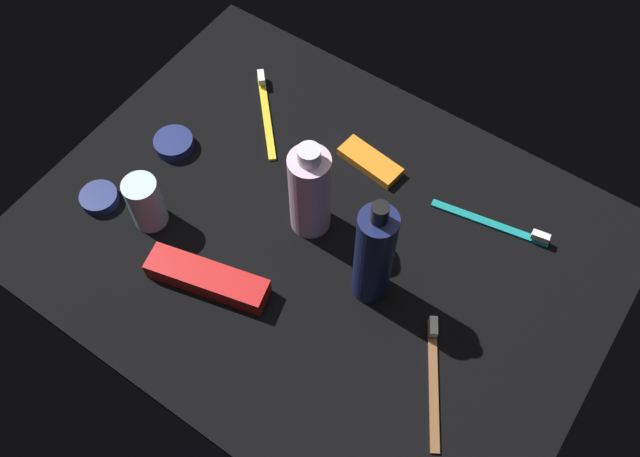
% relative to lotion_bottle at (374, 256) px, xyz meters
% --- Properties ---
extents(ground_plane, '(0.84, 0.64, 0.01)m').
position_rel_lotion_bottle_xyz_m(ground_plane, '(-0.10, 0.03, -0.10)').
color(ground_plane, black).
extents(lotion_bottle, '(0.05, 0.05, 0.21)m').
position_rel_lotion_bottle_xyz_m(lotion_bottle, '(0.00, 0.00, 0.00)').
color(lotion_bottle, '#161E4C').
rests_on(lotion_bottle, ground_plane).
extents(bodywash_bottle, '(0.06, 0.06, 0.18)m').
position_rel_lotion_bottle_xyz_m(bodywash_bottle, '(-0.13, 0.04, -0.01)').
color(bodywash_bottle, silver).
rests_on(bodywash_bottle, ground_plane).
extents(deodorant_stick, '(0.05, 0.05, 0.09)m').
position_rel_lotion_bottle_xyz_m(deodorant_stick, '(-0.33, -0.09, -0.05)').
color(deodorant_stick, silver).
rests_on(deodorant_stick, ground_plane).
extents(toothbrush_teal, '(0.18, 0.04, 0.02)m').
position_rel_lotion_bottle_xyz_m(toothbrush_teal, '(0.10, 0.19, -0.09)').
color(toothbrush_teal, teal).
rests_on(toothbrush_teal, ground_plane).
extents(toothbrush_yellow, '(0.13, 0.14, 0.02)m').
position_rel_lotion_bottle_xyz_m(toothbrush_yellow, '(-0.31, 0.18, -0.09)').
color(toothbrush_yellow, yellow).
rests_on(toothbrush_yellow, ground_plane).
extents(toothbrush_brown, '(0.10, 0.16, 0.02)m').
position_rel_lotion_bottle_xyz_m(toothbrush_brown, '(0.14, -0.06, -0.09)').
color(toothbrush_brown, brown).
rests_on(toothbrush_brown, ground_plane).
extents(toothpaste_box_red, '(0.18, 0.09, 0.03)m').
position_rel_lotion_bottle_xyz_m(toothpaste_box_red, '(-0.19, -0.12, -0.08)').
color(toothpaste_box_red, red).
rests_on(toothpaste_box_red, ground_plane).
extents(snack_bar_orange, '(0.11, 0.05, 0.01)m').
position_rel_lotion_bottle_xyz_m(snack_bar_orange, '(-0.11, 0.18, -0.09)').
color(snack_bar_orange, orange).
rests_on(snack_bar_orange, ground_plane).
extents(cream_tin_left, '(0.06, 0.06, 0.02)m').
position_rel_lotion_bottle_xyz_m(cream_tin_left, '(-0.39, 0.03, -0.09)').
color(cream_tin_left, navy).
rests_on(cream_tin_left, ground_plane).
extents(cream_tin_right, '(0.06, 0.06, 0.02)m').
position_rel_lotion_bottle_xyz_m(cream_tin_right, '(-0.42, -0.11, -0.09)').
color(cream_tin_right, navy).
rests_on(cream_tin_right, ground_plane).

